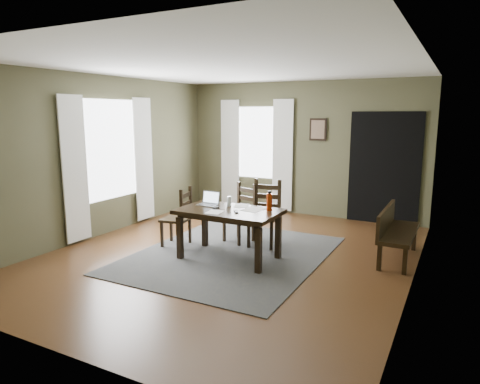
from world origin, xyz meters
The scene contains 24 objects.
ground centered at (0.00, 0.00, -0.01)m, with size 5.00×6.00×0.01m.
room_shell centered at (0.00, 0.00, 1.80)m, with size 5.02×6.02×2.71m.
rug centered at (0.00, 0.00, 0.01)m, with size 2.60×3.20×0.01m.
dining_table centered at (0.06, -0.15, 0.64)m, with size 1.43×0.86×0.71m.
chair_end centered at (-0.94, 0.02, 0.46)m, with size 0.48×0.47×0.93m.
chair_back_left centered at (-0.19, 0.69, 0.46)m, with size 0.51×0.51×0.94m.
chair_back_right centered at (0.24, 0.67, 0.51)m, with size 0.50×0.51×1.03m.
bench centered at (2.15, 0.93, 0.45)m, with size 0.42×1.32×0.75m.
laptop centered at (-0.35, -0.01, 0.78)m, with size 0.29×0.23×0.20m.
computer_mouse centered at (-0.13, -0.19, 0.74)m, with size 0.06×0.10×0.03m, color #3F3F42.
tv_remote centered at (0.22, -0.24, 0.74)m, with size 0.05×0.17×0.02m, color black.
drinking_glass centered at (-0.05, 0.05, 0.80)m, with size 0.07×0.07×0.14m, color silver.
water_bottle centered at (0.59, 0.06, 0.85)m, with size 0.09×0.09×0.28m.
paper_c centered at (0.10, 0.16, 0.73)m, with size 0.21×0.27×0.00m, color white.
paper_d centered at (0.36, 0.01, 0.73)m, with size 0.25×0.33×0.00m, color white.
paper_e centered at (-0.04, -0.38, 0.73)m, with size 0.20×0.27×0.00m, color white.
window_left centered at (-2.47, 0.20, 1.45)m, with size 0.01×1.30×1.70m.
window_back centered at (-1.00, 2.97, 1.45)m, with size 1.00×0.01×1.50m.
curtain_left_near centered at (-2.44, -0.62, 1.20)m, with size 0.03×0.48×2.30m.
curtain_left_far centered at (-2.44, 1.02, 1.20)m, with size 0.03×0.48×2.30m.
curtain_back_left centered at (-1.62, 2.94, 1.20)m, with size 0.44×0.03×2.30m.
curtain_back_right centered at (-0.38, 2.94, 1.20)m, with size 0.44×0.03×2.30m.
framed_picture centered at (0.35, 2.97, 1.75)m, with size 0.34×0.03×0.44m.
doorway_back centered at (1.65, 2.97, 1.05)m, with size 1.30×0.03×2.10m.
Camera 1 is at (2.92, -5.31, 2.07)m, focal length 32.00 mm.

